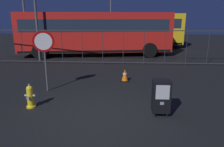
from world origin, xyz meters
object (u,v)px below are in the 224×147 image
bus_near (95,31)px  traffic_cone (125,75)px  bus_far (124,28)px  fire_hydrant (30,96)px  stop_sign (44,48)px  newspaper_box_primary (161,96)px

bus_near → traffic_cone: bearing=-79.8°
bus_far → bus_near: bearing=-110.6°
fire_hydrant → stop_sign: (-0.03, 1.50, 1.25)m
fire_hydrant → stop_sign: size_ratio=0.33×
newspaper_box_primary → bus_far: size_ratio=0.10×
traffic_cone → bus_near: bus_near is taller
newspaper_box_primary → bus_far: bearing=94.6°
newspaper_box_primary → stop_sign: size_ratio=0.46×
fire_hydrant → bus_far: bus_far is taller
fire_hydrant → bus_near: bearing=85.6°
fire_hydrant → newspaper_box_primary: bearing=-4.2°
traffic_cone → bus_far: bearing=90.8°
newspaper_box_primary → bus_far: 14.71m
traffic_cone → bus_far: (-0.16, 11.38, 1.45)m
fire_hydrant → traffic_cone: fire_hydrant is taller
stop_sign → traffic_cone: bearing=26.7°
traffic_cone → fire_hydrant: bearing=-134.1°
fire_hydrant → stop_sign: 1.95m
stop_sign → traffic_cone: stop_sign is taller
traffic_cone → bus_near: bearing=108.4°
newspaper_box_primary → bus_far: bus_far is taller
traffic_cone → bus_far: bus_far is taller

